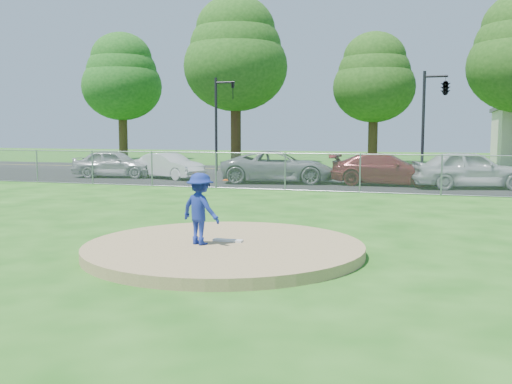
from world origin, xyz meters
TOP-DOWN VIEW (x-y plane):
  - ground at (0.00, 10.00)m, footprint 120.00×120.00m
  - pitchers_mound at (0.00, 0.00)m, footprint 5.40×5.40m
  - pitching_rubber at (0.00, 0.20)m, footprint 0.60×0.15m
  - chain_link_fence at (0.00, 12.00)m, footprint 40.00×0.06m
  - parking_lot at (0.00, 16.50)m, footprint 50.00×8.00m
  - street at (0.00, 24.00)m, footprint 60.00×7.00m
  - tree_far_left at (-22.00, 33.00)m, footprint 6.72×6.72m
  - tree_left at (-11.00, 31.00)m, footprint 7.84×7.84m
  - tree_center at (-1.00, 34.00)m, footprint 6.16×6.16m
  - traffic_signal_left at (-8.76, 22.00)m, footprint 1.28×0.20m
  - traffic_signal_center at (3.97, 22.00)m, footprint 1.42×2.48m
  - pitcher at (-0.40, -0.22)m, footprint 1.01×0.80m
  - traffic_cone at (-5.91, 15.72)m, footprint 0.31×0.31m
  - parked_car_silver at (-12.18, 15.73)m, footprint 4.45×2.46m
  - parked_car_white at (-9.08, 15.82)m, footprint 4.14×2.62m
  - parked_car_gray at (-3.21, 15.31)m, footprint 5.67×3.46m
  - parked_car_darkred at (1.65, 15.56)m, footprint 4.83×1.98m
  - parked_car_pearl at (5.11, 15.12)m, footprint 5.00×3.10m

SIDE VIEW (x-z plane):
  - ground at x=0.00m, z-range 0.00..0.00m
  - street at x=0.00m, z-range 0.00..0.01m
  - parking_lot at x=0.00m, z-range 0.00..0.01m
  - pitchers_mound at x=0.00m, z-range 0.00..0.20m
  - pitching_rubber at x=0.00m, z-range 0.20..0.24m
  - traffic_cone at x=-5.91m, z-range 0.01..0.62m
  - parked_car_white at x=-9.08m, z-range 0.01..1.30m
  - parked_car_darkred at x=1.65m, z-range 0.01..1.41m
  - parked_car_silver at x=-12.18m, z-range 0.01..1.44m
  - parked_car_gray at x=-3.21m, z-range 0.01..1.48m
  - chain_link_fence at x=0.00m, z-range 0.00..1.50m
  - parked_car_pearl at x=5.11m, z-range 0.01..1.60m
  - pitcher at x=-0.40m, z-range 0.20..1.57m
  - traffic_signal_left at x=-8.76m, z-range 0.56..6.16m
  - traffic_signal_center at x=3.97m, z-range 1.81..7.41m
  - tree_center at x=-1.00m, z-range 1.55..11.39m
  - tree_far_left at x=-22.00m, z-range 1.69..12.43m
  - tree_left at x=-11.00m, z-range 1.98..14.51m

